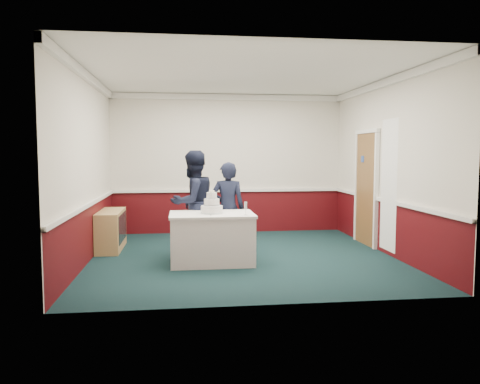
{
  "coord_description": "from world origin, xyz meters",
  "views": [
    {
      "loc": [
        -1.0,
        -7.65,
        1.74
      ],
      "look_at": [
        -0.06,
        -0.1,
        1.1
      ],
      "focal_mm": 35.0,
      "sensor_mm": 36.0,
      "label": 1
    }
  ],
  "objects": [
    {
      "name": "person_man",
      "position": [
        -0.82,
        0.32,
        0.89
      ],
      "size": [
        1.1,
        1.06,
        1.78
      ],
      "primitive_type": "imported",
      "rotation": [
        0.0,
        0.0,
        3.79
      ],
      "color": "black",
      "rests_on": "ground"
    },
    {
      "name": "champagne_flute",
      "position": [
        -0.04,
        -0.63,
        0.93
      ],
      "size": [
        0.05,
        0.05,
        0.21
      ],
      "color": "silver",
      "rests_on": "cake_table"
    },
    {
      "name": "room_shell",
      "position": [
        0.08,
        0.61,
        1.97
      ],
      "size": [
        5.0,
        5.0,
        3.0
      ],
      "color": "silver",
      "rests_on": "ground"
    },
    {
      "name": "sideboard",
      "position": [
        -2.28,
        0.91,
        0.35
      ],
      "size": [
        0.41,
        1.2,
        0.7
      ],
      "color": "tan",
      "rests_on": "ground"
    },
    {
      "name": "cake_table",
      "position": [
        -0.54,
        -0.35,
        0.4
      ],
      "size": [
        1.32,
        0.92,
        0.79
      ],
      "color": "white",
      "rests_on": "ground"
    },
    {
      "name": "cake_knife",
      "position": [
        -0.57,
        -0.55,
        0.79
      ],
      "size": [
        0.02,
        0.22,
        0.0
      ],
      "primitive_type": "cube",
      "rotation": [
        0.0,
        0.0,
        -0.04
      ],
      "color": "silver",
      "rests_on": "cake_table"
    },
    {
      "name": "ground",
      "position": [
        0.0,
        0.0,
        0.0
      ],
      "size": [
        5.0,
        5.0,
        0.0
      ],
      "primitive_type": "plane",
      "color": "#122A2D",
      "rests_on": "ground"
    },
    {
      "name": "wedding_cake",
      "position": [
        -0.54,
        -0.35,
        0.9
      ],
      "size": [
        0.35,
        0.35,
        0.36
      ],
      "color": "white",
      "rests_on": "cake_table"
    },
    {
      "name": "person_woman",
      "position": [
        -0.23,
        0.26,
        0.79
      ],
      "size": [
        0.62,
        0.44,
        1.58
      ],
      "primitive_type": "imported",
      "rotation": [
        0.0,
        0.0,
        3.03
      ],
      "color": "black",
      "rests_on": "ground"
    }
  ]
}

